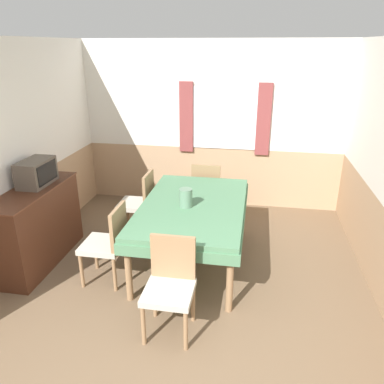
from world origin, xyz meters
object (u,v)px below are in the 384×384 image
object	(u,v)px
chair_left_near	(108,241)
sideboard	(37,226)
chair_head_near	(170,283)
chair_head_window	(207,188)
vase	(186,198)
dining_table	(193,212)
tv	(36,172)
chair_left_far	(140,201)

from	to	relation	value
chair_left_near	sideboard	size ratio (longest dim) A/B	0.66
chair_head_near	chair_left_near	distance (m)	1.06
chair_head_window	vase	world-z (taller)	vase
dining_table	chair_left_near	world-z (taller)	chair_left_near
dining_table	tv	size ratio (longest dim) A/B	3.99
chair_left_far	tv	distance (m)	1.39
chair_head_near	chair_left_far	world-z (taller)	same
chair_left_near	tv	bearing A→B (deg)	68.29
chair_head_near	chair_head_window	distance (m)	2.43
chair_head_near	sideboard	distance (m)	2.03
chair_head_window	vase	xyz separation A→B (m)	(-0.07, -1.30, 0.37)
chair_head_window	sideboard	size ratio (longest dim) A/B	0.66
dining_table	chair_left_near	size ratio (longest dim) A/B	2.16
chair_left_far	chair_head_near	bearing A→B (deg)	-154.66
chair_left_near	sideboard	bearing A→B (deg)	76.98
chair_head_window	chair_left_far	xyz separation A→B (m)	(-0.85, -0.64, 0.00)
chair_head_near	chair_left_near	size ratio (longest dim) A/B	1.00
dining_table	chair_left_near	bearing A→B (deg)	-145.77
tv	dining_table	bearing A→B (deg)	5.47
sideboard	tv	world-z (taller)	tv
chair_head_near	chair_left_far	distance (m)	1.98
chair_head_window	tv	size ratio (longest dim) A/B	1.85
tv	sideboard	bearing A→B (deg)	-86.01
dining_table	chair_head_near	xyz separation A→B (m)	(-0.00, -1.21, -0.16)
chair_head_near	chair_left_near	xyz separation A→B (m)	(-0.85, 0.64, 0.00)
chair_head_near	tv	size ratio (longest dim) A/B	1.85
vase	dining_table	bearing A→B (deg)	52.69
dining_table	vase	world-z (taller)	vase
chair_left_near	tv	size ratio (longest dim) A/B	1.85
sideboard	tv	bearing A→B (deg)	93.99
chair_head_near	chair_head_window	size ratio (longest dim) A/B	1.00
chair_left_near	vase	xyz separation A→B (m)	(0.78, 0.49, 0.37)
dining_table	chair_left_far	world-z (taller)	chair_left_far
chair_left_far	chair_left_near	bearing A→B (deg)	-180.00
dining_table	chair_head_near	size ratio (longest dim) A/B	2.16
tv	vase	world-z (taller)	tv
chair_left_near	vase	world-z (taller)	vase
chair_head_window	tv	world-z (taller)	tv
chair_head_near	chair_head_window	bearing A→B (deg)	-90.00
dining_table	sideboard	world-z (taller)	sideboard
tv	vase	xyz separation A→B (m)	(1.78, 0.09, -0.23)
chair_head_window	dining_table	bearing A→B (deg)	-90.00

